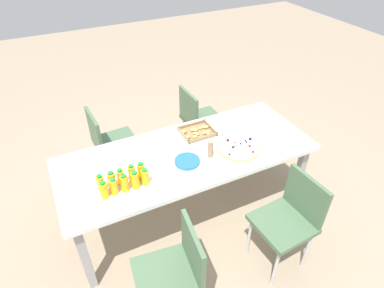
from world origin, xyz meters
name	(u,v)px	position (x,y,z in m)	size (l,w,h in m)	color
ground_plane	(188,212)	(0.00, 0.00, 0.00)	(12.00, 12.00, 0.00)	gray
party_table	(187,159)	(0.00, 0.00, 0.66)	(2.12, 0.84, 0.73)	white
chair_near_right	(290,216)	(0.49, -0.77, 0.50)	(0.42, 0.42, 0.83)	#4C6B4C
chair_near_left	(176,269)	(-0.46, -0.80, 0.50)	(0.44, 0.44, 0.83)	#4C6B4C
chair_far_right	(198,117)	(0.49, 0.77, 0.50)	(0.41, 0.41, 0.83)	#4C6B4C
chair_far_left	(109,141)	(-0.49, 0.77, 0.50)	(0.43, 0.43, 0.83)	#4C6B4C
juice_bottle_0	(104,190)	(-0.73, -0.20, 0.80)	(0.06, 0.06, 0.14)	#FAAC14
juice_bottle_1	(114,187)	(-0.66, -0.19, 0.79)	(0.05, 0.05, 0.14)	#FAAC14
juice_bottle_2	(125,183)	(-0.59, -0.20, 0.80)	(0.06, 0.06, 0.14)	#F8AC14
juice_bottle_3	(135,180)	(-0.51, -0.20, 0.80)	(0.06, 0.06, 0.15)	#F9AD14
juice_bottle_4	(145,177)	(-0.43, -0.20, 0.80)	(0.06, 0.06, 0.14)	#FAAD14
juice_bottle_5	(101,183)	(-0.74, -0.12, 0.80)	(0.05, 0.05, 0.14)	#F9AB14
juice_bottle_6	(112,180)	(-0.66, -0.13, 0.80)	(0.06, 0.06, 0.14)	#FAAF14
juice_bottle_7	(121,177)	(-0.59, -0.12, 0.79)	(0.05, 0.05, 0.14)	#FAAB14
juice_bottle_8	(132,174)	(-0.51, -0.13, 0.80)	(0.05, 0.05, 0.15)	#FAAD14
juice_bottle_9	(141,171)	(-0.44, -0.13, 0.80)	(0.06, 0.06, 0.15)	#FAAD14
fruit_pizza	(238,147)	(0.41, -0.14, 0.74)	(0.37, 0.37, 0.05)	tan
snack_tray	(197,132)	(0.20, 0.21, 0.74)	(0.29, 0.25, 0.04)	olive
plate_stack	(187,161)	(-0.06, -0.11, 0.74)	(0.20, 0.20, 0.02)	blue
napkin_stack	(264,135)	(0.71, -0.09, 0.74)	(0.15, 0.15, 0.01)	white
cardboard_tube	(210,149)	(0.14, -0.13, 0.81)	(0.04, 0.04, 0.15)	#9E7A56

